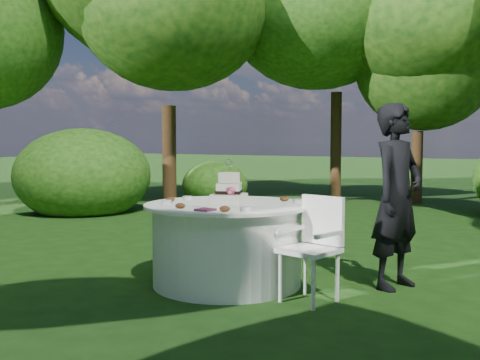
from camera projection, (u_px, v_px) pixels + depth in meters
name	position (u px, v px, depth m)	size (l,w,h in m)	color
ground	(227.00, 284.00, 5.35)	(80.00, 80.00, 0.00)	#17390F
napkins	(205.00, 210.00, 4.76)	(0.14, 0.14, 0.02)	#4C2038
feather_plume	(187.00, 205.00, 5.14)	(0.48, 0.07, 0.01)	white
guest	(397.00, 196.00, 5.17)	(0.62, 0.41, 1.71)	black
table	(227.00, 244.00, 5.32)	(1.56, 1.56, 0.77)	silver
cake	(229.00, 192.00, 5.25)	(0.35, 0.35, 0.42)	white
chair	(315.00, 240.00, 4.78)	(0.49, 0.48, 0.89)	white
votives	(223.00, 202.00, 5.22)	(1.15, 0.88, 0.04)	silver
petal_cups	(216.00, 203.00, 5.14)	(0.98, 1.12, 0.05)	#562D16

